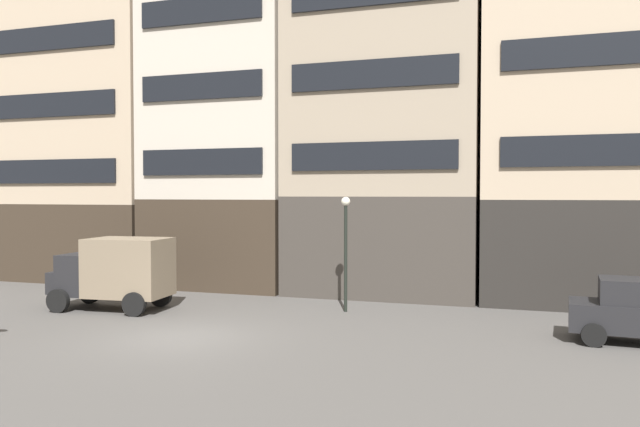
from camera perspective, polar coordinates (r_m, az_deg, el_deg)
ground_plane at (r=18.90m, az=-12.68°, el=-11.13°), size 120.00×120.00×0.00m
building_far_left at (r=34.34m, az=-20.79°, el=8.52°), size 10.36×7.11×16.51m
building_center_left at (r=29.71m, az=-7.85°, el=7.33°), size 7.21×7.11×14.08m
building_center_right at (r=27.55m, az=6.47°, el=11.12°), size 8.35×7.11×17.27m
building_far_right at (r=27.01m, az=24.52°, el=8.61°), size 9.24×7.11×14.91m
delivery_truck_near at (r=23.66m, az=-18.55°, el=-5.07°), size 4.47×2.43×2.62m
sedan_dark at (r=19.62m, az=27.45°, el=-8.09°), size 3.80×2.07×1.83m
streetlamp_curbside at (r=21.95m, az=2.40°, el=-2.23°), size 0.32×0.32×4.12m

